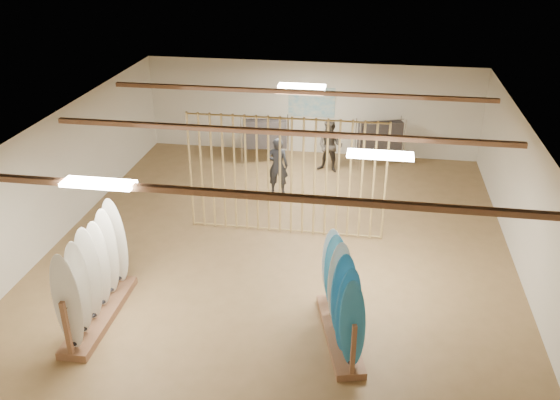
% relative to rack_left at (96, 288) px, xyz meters
% --- Properties ---
extents(floor, '(12.00, 12.00, 0.00)m').
position_rel_rack_left_xyz_m(floor, '(2.85, 2.97, -0.66)').
color(floor, olive).
rests_on(floor, ground).
extents(ceiling, '(12.00, 12.00, 0.00)m').
position_rel_rack_left_xyz_m(ceiling, '(2.85, 2.97, 2.14)').
color(ceiling, gray).
rests_on(ceiling, ground).
extents(wall_back, '(12.00, 0.00, 12.00)m').
position_rel_rack_left_xyz_m(wall_back, '(2.85, 8.97, 0.74)').
color(wall_back, silver).
rests_on(wall_back, ground).
extents(wall_front, '(12.00, 0.00, 12.00)m').
position_rel_rack_left_xyz_m(wall_front, '(2.85, -3.03, 0.74)').
color(wall_front, silver).
rests_on(wall_front, ground).
extents(wall_left, '(0.00, 12.00, 12.00)m').
position_rel_rack_left_xyz_m(wall_left, '(-2.15, 2.97, 0.74)').
color(wall_left, silver).
rests_on(wall_left, ground).
extents(wall_right, '(0.00, 12.00, 12.00)m').
position_rel_rack_left_xyz_m(wall_right, '(7.85, 2.97, 0.74)').
color(wall_right, silver).
rests_on(wall_right, ground).
extents(ceiling_slats, '(9.50, 6.12, 0.10)m').
position_rel_rack_left_xyz_m(ceiling_slats, '(2.85, 2.97, 2.06)').
color(ceiling_slats, brown).
rests_on(ceiling_slats, ground).
extents(light_panels, '(1.20, 0.35, 0.06)m').
position_rel_rack_left_xyz_m(light_panels, '(2.85, 2.97, 2.08)').
color(light_panels, white).
rests_on(light_panels, ground).
extents(bamboo_partition, '(4.45, 0.05, 2.78)m').
position_rel_rack_left_xyz_m(bamboo_partition, '(2.85, 3.77, 0.74)').
color(bamboo_partition, tan).
rests_on(bamboo_partition, ground).
extents(poster, '(1.40, 0.03, 0.90)m').
position_rel_rack_left_xyz_m(poster, '(2.85, 8.95, 0.94)').
color(poster, teal).
rests_on(poster, ground).
extents(rack_left, '(0.59, 2.41, 1.93)m').
position_rel_rack_left_xyz_m(rack_left, '(0.00, 0.00, 0.00)').
color(rack_left, brown).
rests_on(rack_left, floor).
extents(rack_right, '(1.01, 2.24, 1.77)m').
position_rel_rack_left_xyz_m(rack_right, '(4.36, 0.14, -0.06)').
color(rack_right, brown).
rests_on(rack_right, floor).
extents(clothing_rack_a, '(1.33, 0.60, 1.45)m').
position_rel_rack_left_xyz_m(clothing_rack_a, '(1.63, 7.78, 0.28)').
color(clothing_rack_a, silver).
rests_on(clothing_rack_a, floor).
extents(clothing_rack_b, '(1.29, 0.73, 1.44)m').
position_rel_rack_left_xyz_m(clothing_rack_b, '(4.94, 8.15, 0.27)').
color(clothing_rack_b, silver).
rests_on(clothing_rack_b, floor).
extents(shopper_a, '(0.66, 0.47, 1.74)m').
position_rel_rack_left_xyz_m(shopper_a, '(2.33, 5.85, 0.21)').
color(shopper_a, '#282A30').
rests_on(shopper_a, floor).
extents(shopper_b, '(0.96, 0.83, 1.72)m').
position_rel_rack_left_xyz_m(shopper_b, '(3.56, 7.54, 0.20)').
color(shopper_b, '#332D27').
rests_on(shopper_b, floor).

